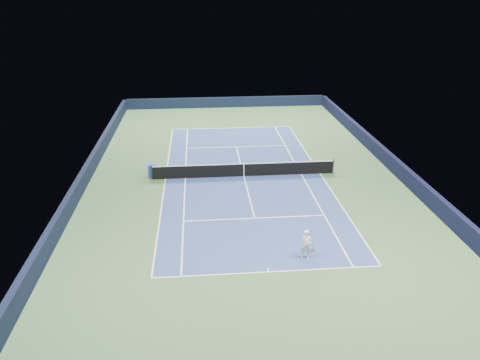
{
  "coord_description": "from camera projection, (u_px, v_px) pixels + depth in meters",
  "views": [
    {
      "loc": [
        -3.05,
        -30.32,
        12.65
      ],
      "look_at": [
        -0.55,
        -3.0,
        1.0
      ],
      "focal_mm": 35.0,
      "sensor_mm": 36.0,
      "label": 1
    }
  ],
  "objects": [
    {
      "name": "baseline_near",
      "position": [
        269.0,
        272.0,
        22.09
      ],
      "size": [
        10.97,
        0.08,
        0.0
      ],
      "primitive_type": "cube",
      "color": "white",
      "rests_on": "ground"
    },
    {
      "name": "sideline_doubles_right",
      "position": [
        320.0,
        173.0,
        33.45
      ],
      "size": [
        0.08,
        23.77,
        0.0
      ],
      "primitive_type": "cube",
      "color": "white",
      "rests_on": "ground"
    },
    {
      "name": "tennis_net",
      "position": [
        244.0,
        170.0,
        32.79
      ],
      "size": [
        12.9,
        0.1,
        1.07
      ],
      "color": "black",
      "rests_on": "ground"
    },
    {
      "name": "center_service_line",
      "position": [
        244.0,
        176.0,
        32.99
      ],
      "size": [
        0.08,
        12.8,
        0.0
      ],
      "primitive_type": "cube",
      "color": "white",
      "rests_on": "ground"
    },
    {
      "name": "center_mark_near",
      "position": [
        268.0,
        270.0,
        22.23
      ],
      "size": [
        0.08,
        0.3,
        0.0
      ],
      "primitive_type": "cube",
      "color": "white",
      "rests_on": "ground"
    },
    {
      "name": "ground",
      "position": [
        244.0,
        176.0,
        32.99
      ],
      "size": [
        40.0,
        40.0,
        0.0
      ],
      "primitive_type": "plane",
      "color": "#35572F",
      "rests_on": "ground"
    },
    {
      "name": "tennis_player",
      "position": [
        306.0,
        245.0,
        22.9
      ],
      "size": [
        0.78,
        1.3,
        1.78
      ],
      "color": "white",
      "rests_on": "ground"
    },
    {
      "name": "baseline_far",
      "position": [
        231.0,
        128.0,
        43.88
      ],
      "size": [
        10.97,
        0.08,
        0.0
      ],
      "primitive_type": "cube",
      "color": "white",
      "rests_on": "ground"
    },
    {
      "name": "wall_left",
      "position": [
        86.0,
        174.0,
        31.87
      ],
      "size": [
        0.35,
        40.0,
        1.1
      ],
      "primitive_type": "cube",
      "color": "black",
      "rests_on": "ground"
    },
    {
      "name": "court_surface",
      "position": [
        244.0,
        176.0,
        32.99
      ],
      "size": [
        10.97,
        23.77,
        0.01
      ],
      "primitive_type": "cube",
      "color": "navy",
      "rests_on": "ground"
    },
    {
      "name": "service_line_far",
      "position": [
        236.0,
        147.0,
        38.85
      ],
      "size": [
        8.23,
        0.08,
        0.0
      ],
      "primitive_type": "cube",
      "color": "white",
      "rests_on": "ground"
    },
    {
      "name": "service_line_near",
      "position": [
        255.0,
        218.0,
        27.12
      ],
      "size": [
        8.23,
        0.08,
        0.0
      ],
      "primitive_type": "cube",
      "color": "white",
      "rests_on": "ground"
    },
    {
      "name": "wall_far",
      "position": [
        226.0,
        102.0,
        50.95
      ],
      "size": [
        22.0,
        0.35,
        1.1
      ],
      "primitive_type": "cube",
      "color": "black",
      "rests_on": "ground"
    },
    {
      "name": "sideline_singles_left",
      "position": [
        185.0,
        178.0,
        32.64
      ],
      "size": [
        0.08,
        23.77,
        0.0
      ],
      "primitive_type": "cube",
      "color": "white",
      "rests_on": "ground"
    },
    {
      "name": "center_mark_far",
      "position": [
        231.0,
        128.0,
        43.74
      ],
      "size": [
        0.08,
        0.3,
        0.0
      ],
      "primitive_type": "cube",
      "color": "white",
      "rests_on": "ground"
    },
    {
      "name": "wall_right",
      "position": [
        393.0,
        164.0,
        33.68
      ],
      "size": [
        0.35,
        40.0,
        1.1
      ],
      "primitive_type": "cube",
      "color": "black",
      "rests_on": "ground"
    },
    {
      "name": "sideline_singles_right",
      "position": [
        301.0,
        174.0,
        33.33
      ],
      "size": [
        0.08,
        23.77,
        0.0
      ],
      "primitive_type": "cube",
      "color": "white",
      "rests_on": "ground"
    },
    {
      "name": "sponsor_cube",
      "position": [
        152.0,
        170.0,
        32.74
      ],
      "size": [
        0.63,
        0.56,
        0.95
      ],
      "color": "#1D3DB0",
      "rests_on": "ground"
    },
    {
      "name": "sideline_doubles_left",
      "position": [
        166.0,
        179.0,
        32.53
      ],
      "size": [
        0.08,
        23.77,
        0.0
      ],
      "primitive_type": "cube",
      "color": "white",
      "rests_on": "ground"
    }
  ]
}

